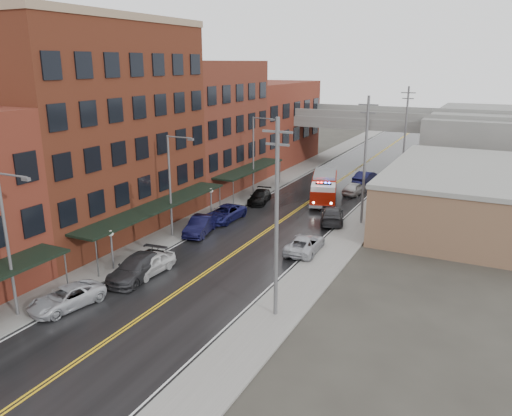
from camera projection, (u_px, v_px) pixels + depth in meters
The scene contains 32 objects.
road at pixel (271, 228), 46.33m from camera, with size 11.00×160.00×0.02m, color black.
sidewalk_left at pixel (204, 217), 49.42m from camera, with size 3.00×160.00×0.15m, color slate.
sidewalk_right at pixel (347, 239), 43.22m from camera, with size 3.00×160.00×0.15m, color slate.
curb_left at pixel (218, 219), 48.72m from camera, with size 0.30×160.00×0.15m, color gray.
curb_right at pixel (329, 237), 43.92m from camera, with size 0.30×160.00×0.15m, color gray.
brick_building_b at pixel (99, 132), 43.43m from camera, with size 9.00×20.00×18.00m, color #4C2014.
brick_building_c at pixel (206, 127), 58.91m from camera, with size 9.00×15.00×15.00m, color #5F2D1C.
brick_building_far at pixel (268, 124), 74.39m from camera, with size 9.00×20.00×12.00m, color maroon.
tan_building at pixel (467, 197), 47.44m from camera, with size 14.00×22.00×5.00m, color brown.
right_far_block at pixel (499, 140), 71.98m from camera, with size 18.00×30.00×8.00m, color slate.
awning_1 at pixel (157, 206), 42.65m from camera, with size 2.60×18.00×3.09m.
awning_2 at pixel (250, 169), 57.71m from camera, with size 2.60×13.00×3.09m.
globe_lamp_1 at pixel (111, 241), 36.36m from camera, with size 0.44×0.44×3.12m.
globe_lamp_2 at pixel (211, 196), 48.40m from camera, with size 0.44×0.44×3.12m.
street_lamp_0 at pixel (9, 237), 28.73m from camera, with size 2.64×0.22×9.00m.
street_lamp_1 at pixel (172, 180), 42.50m from camera, with size 2.64×0.22×9.00m.
street_lamp_2 at pixel (255, 151), 56.26m from camera, with size 2.64×0.22×9.00m.
utility_pole_0 at pixel (277, 217), 28.60m from camera, with size 1.80×0.24×12.00m.
utility_pole_1 at pixel (365, 159), 45.81m from camera, with size 1.80×0.24×12.00m.
utility_pole_2 at pixel (405, 132), 63.01m from camera, with size 1.80×0.24×12.00m.
overpass at pixel (363, 126), 72.19m from camera, with size 40.00×10.00×7.50m.
fire_truck at pixel (324, 187), 54.76m from camera, with size 5.10×8.70×3.03m.
parked_car_left_2 at pixel (67, 298), 31.24m from camera, with size 2.21×4.80×1.33m, color #B4B6BD.
parked_car_left_3 at pixel (137, 267), 35.48m from camera, with size 2.25×5.55×1.61m, color #2C2B2E.
parked_car_left_4 at pixel (150, 264), 36.30m from camera, with size 1.73×4.31×1.47m, color silver.
parked_car_left_5 at pixel (200, 225), 44.62m from camera, with size 1.69×4.84×1.59m, color black.
parked_car_left_6 at pixel (225, 213), 48.44m from camera, with size 2.41×5.22×1.45m, color #131449.
parked_car_left_7 at pixel (260, 197), 54.58m from camera, with size 1.89×4.64×1.35m, color black.
parked_car_right_0 at pixel (305, 244), 40.33m from camera, with size 2.35×5.11×1.42m, color #A6A7AE.
parked_car_right_1 at pixel (332, 215), 47.80m from camera, with size 2.16×5.31×1.54m, color #2A2A2C.
parked_car_right_2 at pixel (355, 188), 58.01m from camera, with size 1.72×4.27×1.45m, color #BEBEBE.
parked_car_right_3 at pixel (367, 178), 62.89m from camera, with size 1.78×5.10×1.68m, color black.
Camera 1 is at (18.22, -10.00, 14.86)m, focal length 35.00 mm.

